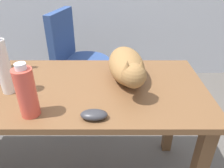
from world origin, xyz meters
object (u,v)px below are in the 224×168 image
Objects in this scene: office_chair at (79,73)px; computer_mouse at (94,115)px; cat at (127,66)px; spray_bottle at (3,67)px; water_bottle at (26,92)px.

office_chair reaches higher than computer_mouse.
cat is 2.17× the size of spray_bottle.
cat is at bearing 65.05° from computer_mouse.
cat is 0.58m from spray_bottle.
cat is 2.65× the size of water_bottle.
spray_bottle is at bearing -168.53° from cat.
computer_mouse is 0.28m from water_bottle.
office_chair is at bearing 87.05° from water_bottle.
water_bottle is (-0.41, -0.29, 0.03)m from cat.
computer_mouse is 0.48m from spray_bottle.
spray_bottle is at bearing 132.05° from water_bottle.
office_chair is 3.92× the size of water_bottle.
computer_mouse is (0.21, -1.01, 0.34)m from office_chair.
office_chair is 1.09m from computer_mouse.
water_bottle reaches higher than computer_mouse.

